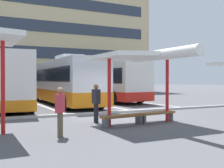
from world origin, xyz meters
TOP-DOWN VIEW (x-y plane):
  - ground_plane at (0.00, 0.00)m, footprint 160.00×160.00m
  - terminal_building at (0.03, 31.90)m, footprint 39.60×11.08m
  - coach_bus_0 at (-4.29, 8.15)m, footprint 3.68×12.58m
  - coach_bus_1 at (-0.30, 8.33)m, footprint 2.66×12.03m
  - coach_bus_2 at (3.93, 10.07)m, footprint 3.41×10.62m
  - lane_stripe_1 at (-2.01, 9.54)m, footprint 0.16×14.00m
  - lane_stripe_2 at (2.01, 9.54)m, footprint 0.16×14.00m
  - lane_stripe_3 at (6.02, 9.54)m, footprint 0.16×14.00m
  - waiting_shelter_1 at (-0.24, -2.50)m, footprint 3.84×5.07m
  - bench_1 at (-1.14, -2.39)m, footprint 1.96×0.64m
  - bench_2 at (0.66, -2.15)m, footprint 1.92×0.66m
  - platform_kerb at (0.00, 1.57)m, footprint 44.00×0.24m
  - waiting_passenger_0 at (-1.73, -1.10)m, footprint 0.23×0.48m
  - waiting_passenger_1 at (-3.96, -3.35)m, footprint 0.42×0.51m

SIDE VIEW (x-z plane):
  - ground_plane at x=0.00m, z-range 0.00..0.00m
  - lane_stripe_1 at x=-2.01m, z-range 0.00..0.01m
  - lane_stripe_2 at x=2.01m, z-range 0.00..0.01m
  - lane_stripe_3 at x=6.02m, z-range 0.00..0.01m
  - platform_kerb at x=0.00m, z-range 0.00..0.12m
  - bench_2 at x=0.66m, z-range 0.12..0.57m
  - bench_1 at x=-1.14m, z-range 0.12..0.57m
  - waiting_passenger_1 at x=-3.96m, z-range 0.11..1.71m
  - waiting_passenger_0 at x=-1.73m, z-range 0.13..1.77m
  - coach_bus_1 at x=-0.30m, z-range -0.15..3.41m
  - coach_bus_2 at x=3.93m, z-range -0.12..3.49m
  - coach_bus_0 at x=-4.29m, z-range -0.10..3.59m
  - waiting_shelter_1 at x=-0.24m, z-range 1.26..4.21m
  - terminal_building at x=0.03m, z-range -1.36..23.10m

